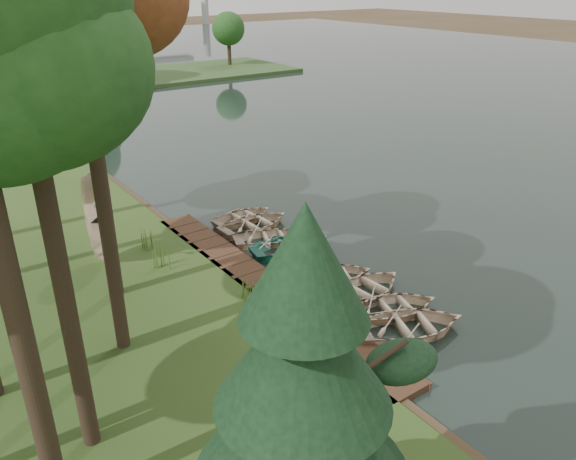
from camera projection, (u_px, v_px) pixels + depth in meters
ground at (295, 277)px, 23.22m from camera, size 300.00×300.00×0.00m
water at (422, 105)px, 53.93m from camera, size 130.00×200.00×0.05m
boardwalk at (262, 286)px, 22.30m from camera, size 1.60×16.00×0.30m
peninsula at (93, 82)px, 64.33m from camera, size 50.00×14.00×0.45m
far_trees at (53, 26)px, 59.99m from camera, size 45.60×5.60×8.80m
rowboat_0 at (410, 324)px, 19.31m from camera, size 4.74×4.10×0.82m
rowboat_1 at (393, 306)px, 20.45m from camera, size 4.11×3.44×0.73m
rowboat_2 at (365, 287)px, 21.59m from camera, size 3.95×2.96×0.78m
rowboat_3 at (334, 273)px, 22.78m from camera, size 3.81×3.33×0.66m
rowboat_4 at (307, 261)px, 23.68m from camera, size 3.86×3.29×0.68m
rowboat_5 at (291, 244)px, 25.08m from camera, size 4.14×3.26×0.77m
rowboat_6 at (271, 236)px, 25.95m from camera, size 4.10×3.51×0.72m
rowboat_7 at (255, 222)px, 27.35m from camera, size 3.83×2.80×0.77m
rowboat_8 at (243, 215)px, 28.20m from camera, size 3.49×2.63×0.69m
stored_rowboat at (103, 254)px, 23.59m from camera, size 4.18×3.23×0.80m
tree_0 at (20, 64)px, 10.73m from camera, size 4.36×4.36×11.53m
tree_2 at (78, 34)px, 14.46m from camera, size 4.07×4.07×11.61m
pine_tree at (303, 381)px, 8.87m from camera, size 3.80×3.80×8.30m
reeds_0 at (287, 382)px, 16.00m from camera, size 0.60×0.60×1.04m
reeds_1 at (249, 285)px, 21.02m from camera, size 0.60×0.60×1.01m
reeds_2 at (146, 239)px, 24.83m from camera, size 0.60×0.60×0.94m
reeds_3 at (161, 256)px, 23.09m from camera, size 0.60×0.60×1.12m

